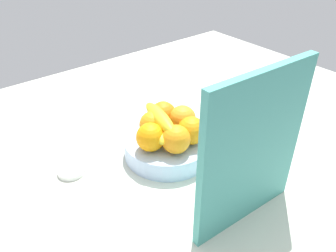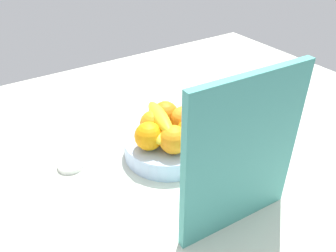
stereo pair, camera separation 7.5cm
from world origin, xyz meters
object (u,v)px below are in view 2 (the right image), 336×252
object	(u,v)px
fruit_bowl	(168,146)
orange_top_stack	(174,140)
orange_front_left	(191,132)
jar_lid	(71,165)
orange_front_right	(184,119)
orange_center	(165,114)
cutting_board	(243,157)
orange_back_right	(149,136)
orange_back_left	(153,124)
banana_bunch	(159,124)

from	to	relation	value
fruit_bowl	orange_top_stack	xyz separation A→B (cm)	(2.12, 5.88, 6.46)
fruit_bowl	orange_front_left	bearing A→B (deg)	124.21
orange_front_left	orange_top_stack	size ratio (longest dim) A/B	1.00
orange_top_stack	jar_lid	xyz separation A→B (cm)	(22.95, -15.41, -8.49)
fruit_bowl	orange_front_left	xyz separation A→B (cm)	(-3.66, 5.39, 6.46)
orange_front_right	orange_center	xyz separation A→B (cm)	(2.82, -5.19, 0.00)
orange_front_left	orange_center	bearing A→B (deg)	-86.19
fruit_bowl	jar_lid	bearing A→B (deg)	-20.80
cutting_board	orange_front_left	bearing A→B (deg)	-98.76
orange_back_right	orange_top_stack	xyz separation A→B (cm)	(-4.53, 4.83, 0.00)
orange_front_left	orange_top_stack	world-z (taller)	same
orange_top_stack	jar_lid	world-z (taller)	orange_top_stack
fruit_bowl	jar_lid	world-z (taller)	fruit_bowl
fruit_bowl	orange_back_left	xyz separation A→B (cm)	(2.59, -3.30, 6.46)
orange_back_right	orange_center	bearing A→B (deg)	-144.16
banana_bunch	jar_lid	size ratio (longest dim) A/B	2.44
orange_front_left	orange_back_right	bearing A→B (deg)	-22.80
orange_front_left	banana_bunch	xyz separation A→B (cm)	(5.43, -7.11, 0.40)
orange_top_stack	cutting_board	size ratio (longest dim) A/B	0.21
orange_front_right	orange_top_stack	bearing A→B (deg)	39.84
orange_top_stack	orange_front_right	bearing A→B (deg)	-140.16
orange_front_left	jar_lid	xyz separation A→B (cm)	(28.73, -14.91, -8.49)
fruit_bowl	orange_back_right	distance (cm)	9.33
orange_front_right	orange_back_right	distance (cm)	12.50
orange_back_left	orange_back_right	size ratio (longest dim) A/B	1.00
cutting_board	jar_lid	world-z (taller)	cutting_board
orange_front_left	jar_lid	bearing A→B (deg)	-27.43
orange_front_right	orange_back_left	size ratio (longest dim) A/B	1.00
fruit_bowl	orange_back_right	size ratio (longest dim) A/B	3.19
orange_back_left	orange_back_right	bearing A→B (deg)	46.99
orange_front_left	orange_back_left	distance (cm)	10.70
orange_front_right	jar_lid	size ratio (longest dim) A/B	1.06
cutting_board	orange_front_right	bearing A→B (deg)	-100.34
orange_front_left	orange_front_right	xyz separation A→B (cm)	(-2.07, -6.05, 0.00)
fruit_bowl	orange_back_right	xyz separation A→B (cm)	(6.65, 1.05, 6.46)
orange_back_right	cutting_board	world-z (taller)	cutting_board
orange_front_right	orange_center	size ratio (longest dim) A/B	1.00
orange_back_right	cutting_board	xyz separation A→B (cm)	(-5.64, 27.36, 8.87)
orange_front_left	orange_center	size ratio (longest dim) A/B	1.00
orange_center	orange_top_stack	distance (cm)	12.77
orange_back_left	jar_lid	bearing A→B (deg)	-15.47
orange_center	cutting_board	size ratio (longest dim) A/B	0.21
fruit_bowl	orange_front_right	distance (cm)	8.67
fruit_bowl	orange_back_right	bearing A→B (deg)	8.97
orange_back_left	orange_top_stack	xyz separation A→B (cm)	(-0.47, 9.19, 0.00)
orange_back_right	cutting_board	distance (cm)	29.31
orange_front_right	orange_center	bearing A→B (deg)	-61.46
orange_back_left	cutting_board	bearing A→B (deg)	92.85
cutting_board	fruit_bowl	bearing A→B (deg)	-89.32
orange_top_stack	banana_bunch	world-z (taller)	banana_bunch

